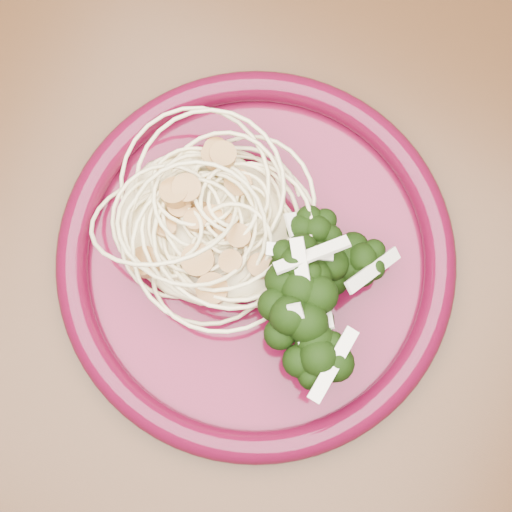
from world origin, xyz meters
name	(u,v)px	position (x,y,z in m)	size (l,w,h in m)	color
dining_table	(306,284)	(0.00, 0.00, 0.65)	(1.20, 0.80, 0.75)	#472814
dinner_plate	(256,258)	(-0.04, -0.02, 0.76)	(0.33, 0.33, 0.03)	#51081F
spaghetti_pile	(205,223)	(-0.09, -0.02, 0.77)	(0.14, 0.12, 0.03)	#F8E8A8
scallop_cluster	(201,210)	(-0.09, -0.02, 0.81)	(0.12, 0.12, 0.04)	#B27D3D
broccoli_pile	(321,294)	(0.01, -0.02, 0.78)	(0.09, 0.15, 0.05)	black
onion_garnish	(326,287)	(0.01, -0.02, 0.81)	(0.06, 0.10, 0.05)	white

